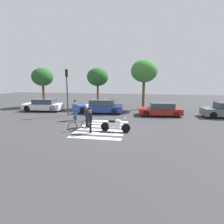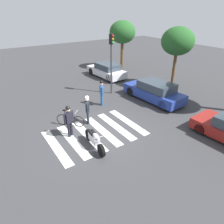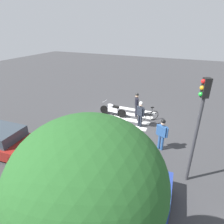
% 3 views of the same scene
% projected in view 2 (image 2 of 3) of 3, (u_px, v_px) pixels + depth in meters
% --- Properties ---
extents(ground_plane, '(60.00, 60.00, 0.00)m').
position_uv_depth(ground_plane, '(96.00, 133.00, 11.35)').
color(ground_plane, '#38383A').
extents(police_motorcycle, '(2.09, 0.62, 1.02)m').
position_uv_depth(police_motorcycle, '(94.00, 140.00, 10.01)').
color(police_motorcycle, black).
rests_on(police_motorcycle, ground_plane).
extents(leaning_bicycle, '(1.25, 1.21, 1.00)m').
position_uv_depth(leaning_bicycle, '(70.00, 120.00, 11.88)').
color(leaning_bicycle, black).
rests_on(leaning_bicycle, ground_plane).
extents(officer_on_foot, '(0.37, 0.63, 1.78)m').
position_uv_depth(officer_on_foot, '(69.00, 119.00, 10.64)').
color(officer_on_foot, black).
rests_on(officer_on_foot, ground_plane).
extents(officer_by_motorcycle, '(0.59, 0.40, 1.75)m').
position_uv_depth(officer_by_motorcycle, '(87.00, 108.00, 11.87)').
color(officer_by_motorcycle, '#1E232D').
rests_on(officer_by_motorcycle, ground_plane).
extents(pedestrian_bystander, '(0.64, 0.35, 1.79)m').
position_uv_depth(pedestrian_bystander, '(102.00, 91.00, 14.11)').
color(pedestrian_bystander, '#2D5999').
rests_on(pedestrian_bystander, ground_plane).
extents(crosswalk_stripes, '(3.45, 4.95, 0.01)m').
position_uv_depth(crosswalk_stripes, '(96.00, 133.00, 11.35)').
color(crosswalk_stripes, silver).
rests_on(crosswalk_stripes, ground_plane).
extents(car_white_van, '(4.38, 2.05, 1.36)m').
position_uv_depth(car_white_van, '(107.00, 70.00, 20.00)').
color(car_white_van, black).
rests_on(car_white_van, ground_plane).
extents(car_blue_hatchback, '(4.75, 2.08, 1.43)m').
position_uv_depth(car_blue_hatchback, '(154.00, 91.00, 15.03)').
color(car_blue_hatchback, black).
rests_on(car_blue_hatchback, ground_plane).
extents(traffic_light_pole, '(0.36, 0.32, 4.48)m').
position_uv_depth(traffic_light_pole, '(111.00, 55.00, 15.16)').
color(traffic_light_pole, '#38383D').
rests_on(traffic_light_pole, ground_plane).
extents(street_tree_near, '(2.69, 2.69, 4.95)m').
position_uv_depth(street_tree_near, '(122.00, 32.00, 21.37)').
color(street_tree_near, brown).
rests_on(street_tree_near, ground_plane).
extents(street_tree_mid, '(2.56, 2.56, 4.88)m').
position_uv_depth(street_tree_mid, '(178.00, 41.00, 16.04)').
color(street_tree_mid, brown).
rests_on(street_tree_mid, ground_plane).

